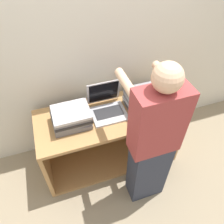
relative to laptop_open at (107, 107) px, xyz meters
name	(u,v)px	position (x,y,z in m)	size (l,w,h in m)	color
ground_plane	(118,177)	(0.00, -0.36, -0.77)	(12.00, 12.00, 0.00)	gray
wall_back	(95,49)	(0.00, 0.35, 0.43)	(8.00, 0.05, 2.40)	beige
cart	(107,132)	(0.00, 0.02, -0.41)	(1.45, 0.60, 0.71)	#A87A47
laptop_open	(107,107)	(0.00, 0.00, 0.00)	(0.34, 0.34, 0.29)	#B7B7BC
laptop_stack_left	(71,117)	(-0.37, -0.06, 0.02)	(0.36, 0.29, 0.16)	slate
laptop_stack_right	(144,99)	(0.37, -0.06, 0.04)	(0.36, 0.31, 0.19)	gray
person	(153,144)	(0.21, -0.56, 0.01)	(0.40, 0.52, 1.55)	#2D3342
inventory_tag	(148,96)	(0.37, -0.13, 0.14)	(0.06, 0.02, 0.01)	red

